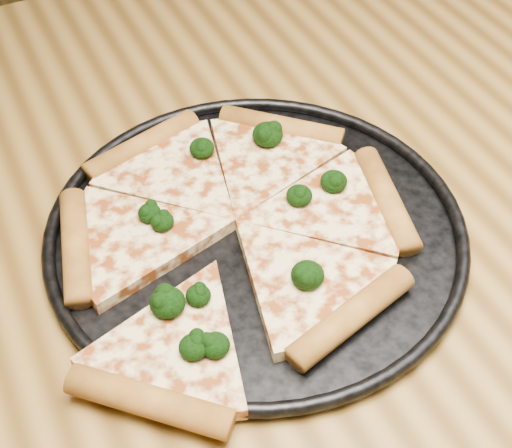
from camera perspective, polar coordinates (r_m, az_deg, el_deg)
name	(u,v)px	position (r m, az deg, el deg)	size (l,w,h in m)	color
dining_table	(318,245)	(0.79, 4.68, -1.55)	(1.20, 0.90, 0.75)	olive
pizza_pan	(256,231)	(0.67, 0.00, -0.49)	(0.37, 0.37, 0.02)	black
pizza	(233,228)	(0.66, -1.76, -0.32)	(0.34, 0.35, 0.02)	beige
broccoli_florets	(239,228)	(0.64, -1.32, -0.28)	(0.21, 0.23, 0.02)	black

